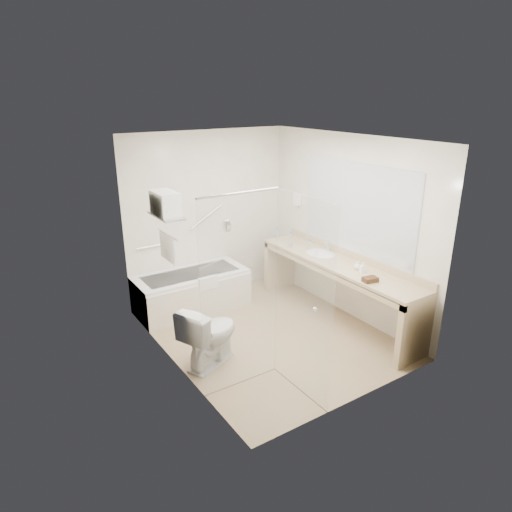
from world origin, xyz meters
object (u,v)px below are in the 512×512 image
amenity_basket (370,279)px  water_bottle_left (291,239)px  bathtub (192,291)px  vanity_counter (337,276)px  toilet (210,335)px

amenity_basket → water_bottle_left: 1.66m
water_bottle_left → bathtub: bearing=162.7°
amenity_basket → bathtub: bearing=123.1°
amenity_basket → water_bottle_left: water_bottle_left is taller
amenity_basket → water_bottle_left: size_ratio=0.89×
vanity_counter → toilet: 1.99m
vanity_counter → toilet: bearing=-179.1°
bathtub → amenity_basket: (1.37, -2.11, 0.60)m
toilet → bathtub: bearing=-41.0°
vanity_counter → toilet: size_ratio=3.55×
amenity_basket → toilet: bearing=159.4°
bathtub → vanity_counter: 2.09m
bathtub → toilet: bearing=-107.6°
bathtub → water_bottle_left: 1.65m
vanity_counter → toilet: vanity_counter is taller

